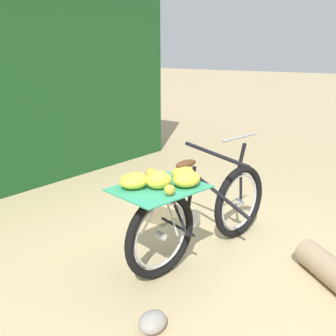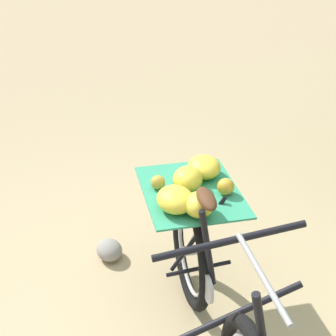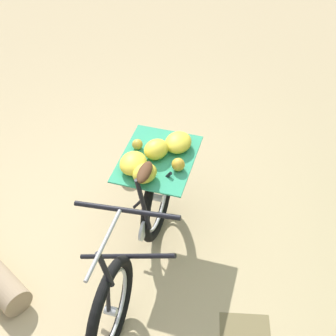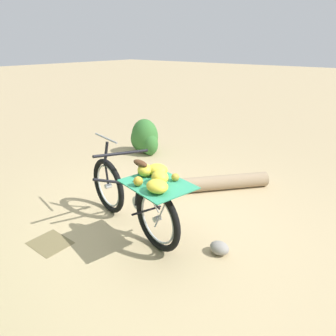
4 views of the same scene
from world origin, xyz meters
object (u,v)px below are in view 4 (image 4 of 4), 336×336
shrub_cluster (144,138)px  fallen_log (211,183)px  path_stone (219,248)px  bicycle (136,195)px

shrub_cluster → fallen_log: bearing=-18.9°
shrub_cluster → path_stone: shrub_cluster is taller
bicycle → path_stone: bearing=-153.3°
bicycle → shrub_cluster: bicycle is taller
bicycle → shrub_cluster: bearing=-37.0°
bicycle → shrub_cluster: size_ratio=2.46×
fallen_log → shrub_cluster: (-1.98, 0.68, 0.19)m
bicycle → shrub_cluster: 2.91m
shrub_cluster → path_stone: (2.86, -1.96, -0.24)m
bicycle → shrub_cluster: (-1.89, 2.21, -0.19)m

